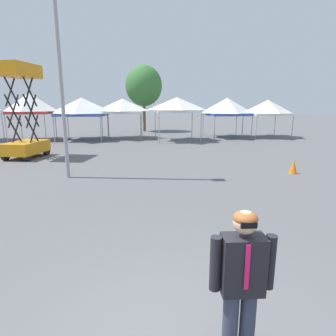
# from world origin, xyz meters

# --- Properties ---
(canopy_tent_right_of_center) EXTENTS (2.90, 2.90, 3.55)m
(canopy_tent_right_of_center) POSITION_xyz_m (-8.59, 20.47, 2.78)
(canopy_tent_right_of_center) COLOR #9E9EA3
(canopy_tent_right_of_center) RESTS_ON ground
(canopy_tent_behind_center) EXTENTS (3.74, 3.74, 3.22)m
(canopy_tent_behind_center) POSITION_xyz_m (-4.70, 20.27, 2.54)
(canopy_tent_behind_center) COLOR #9E9EA3
(canopy_tent_behind_center) RESTS_ON ground
(canopy_tent_far_right) EXTENTS (3.16, 3.16, 3.15)m
(canopy_tent_far_right) POSITION_xyz_m (-1.64, 20.91, 2.57)
(canopy_tent_far_right) COLOR #9E9EA3
(canopy_tent_far_right) RESTS_ON ground
(canopy_tent_behind_right) EXTENTS (3.30, 3.30, 3.24)m
(canopy_tent_behind_right) POSITION_xyz_m (2.51, 18.96, 2.68)
(canopy_tent_behind_right) COLOR #9E9EA3
(canopy_tent_behind_right) RESTS_ON ground
(canopy_tent_behind_left) EXTENTS (3.49, 3.49, 3.24)m
(canopy_tent_behind_left) POSITION_xyz_m (6.92, 20.75, 2.52)
(canopy_tent_behind_left) COLOR #9E9EA3
(canopy_tent_behind_left) RESTS_ON ground
(canopy_tent_far_left) EXTENTS (3.17, 3.17, 3.07)m
(canopy_tent_far_left) POSITION_xyz_m (10.32, 20.55, 2.44)
(canopy_tent_far_left) COLOR #9E9EA3
(canopy_tent_far_left) RESTS_ON ground
(scissor_lift) EXTENTS (1.88, 2.56, 4.70)m
(scissor_lift) POSITION_xyz_m (-6.21, 12.65, 1.38)
(scissor_lift) COLOR black
(scissor_lift) RESTS_ON ground
(person_foreground) EXTENTS (0.65, 0.27, 1.78)m
(person_foreground) POSITION_xyz_m (0.68, -0.29, 1.03)
(person_foreground) COLOR #33384C
(person_foreground) RESTS_ON ground
(light_pole_near_lift) EXTENTS (0.36, 0.36, 9.79)m
(light_pole_near_lift) POSITION_xyz_m (-3.06, 8.19, 5.47)
(light_pole_near_lift) COLOR #9E9EA3
(light_pole_near_lift) RESTS_ON ground
(tree_behind_tents_right) EXTENTS (3.64, 3.64, 6.52)m
(tree_behind_tents_right) POSITION_xyz_m (0.18, 26.84, 4.51)
(tree_behind_tents_right) COLOR brown
(tree_behind_tents_right) RESTS_ON ground
(traffic_cone_lot_center) EXTENTS (0.32, 0.32, 0.58)m
(traffic_cone_lot_center) POSITION_xyz_m (5.84, 7.94, 0.29)
(traffic_cone_lot_center) COLOR orange
(traffic_cone_lot_center) RESTS_ON ground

